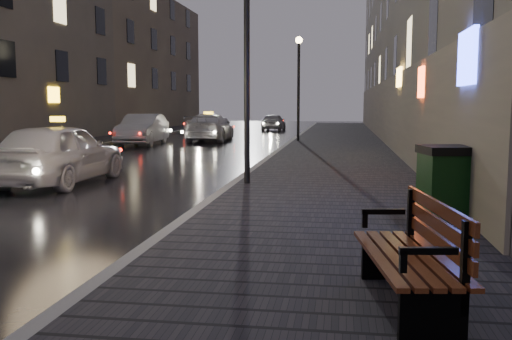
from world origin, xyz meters
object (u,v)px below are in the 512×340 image
(bench, at_px, (416,253))
(taxi_near, at_px, (59,153))
(taxi_far, at_px, (206,123))
(lamp_near, at_px, (247,42))
(taxi_mid, at_px, (210,128))
(car_far, at_px, (274,122))
(car_left_mid, at_px, (143,129))
(lamp_far, at_px, (299,75))
(trash_bin, at_px, (445,182))

(bench, bearing_deg, taxi_near, 125.54)
(taxi_far, bearing_deg, taxi_near, -80.52)
(lamp_near, relative_size, taxi_far, 1.10)
(taxi_mid, relative_size, car_far, 1.35)
(car_left_mid, xyz_separation_m, car_far, (4.68, 16.01, -0.12))
(taxi_near, bearing_deg, bench, 134.13)
(taxi_near, xyz_separation_m, taxi_far, (-2.54, 26.51, -0.13))
(lamp_far, relative_size, car_far, 1.39)
(lamp_near, bearing_deg, taxi_far, 105.57)
(bench, distance_m, car_far, 38.46)
(lamp_near, height_order, car_left_mid, lamp_near)
(lamp_near, distance_m, car_far, 30.27)
(lamp_near, distance_m, taxi_near, 5.58)
(lamp_near, xyz_separation_m, taxi_near, (-4.88, 0.14, -2.69))
(taxi_mid, relative_size, taxi_far, 1.06)
(lamp_near, bearing_deg, taxi_mid, 106.02)
(taxi_near, height_order, taxi_mid, taxi_near)
(taxi_near, bearing_deg, car_far, -93.37)
(car_far, bearing_deg, trash_bin, 103.65)
(trash_bin, height_order, taxi_far, trash_bin)
(lamp_near, relative_size, bench, 2.58)
(taxi_far, bearing_deg, bench, -69.36)
(taxi_mid, bearing_deg, taxi_near, 87.77)
(trash_bin, bearing_deg, lamp_far, 89.22)
(lamp_near, bearing_deg, lamp_far, 90.00)
(car_left_mid, distance_m, taxi_far, 12.68)
(lamp_near, xyz_separation_m, taxi_mid, (-4.92, 17.15, -2.75))
(bench, bearing_deg, trash_bin, 68.71)
(car_left_mid, xyz_separation_m, taxi_mid, (2.71, 3.17, -0.03))
(car_left_mid, relative_size, taxi_far, 0.97)
(lamp_near, relative_size, car_far, 1.39)
(taxi_far, bearing_deg, lamp_far, -51.13)
(lamp_far, height_order, taxi_mid, lamp_far)
(bench, relative_size, car_far, 0.54)
(trash_bin, relative_size, taxi_far, 0.25)
(lamp_near, xyz_separation_m, lamp_far, (0.00, 16.00, 0.00))
(trash_bin, bearing_deg, taxi_mid, 100.94)
(taxi_far, bearing_deg, taxi_mid, -71.26)
(taxi_mid, bearing_deg, car_left_mid, 47.08)
(lamp_far, bearing_deg, taxi_near, -107.11)
(lamp_far, distance_m, taxi_mid, 5.76)
(trash_bin, relative_size, car_left_mid, 0.26)
(lamp_near, height_order, car_far, lamp_near)
(bench, relative_size, taxi_mid, 0.40)
(trash_bin, height_order, car_left_mid, car_left_mid)
(car_left_mid, bearing_deg, car_far, 69.45)
(taxi_mid, bearing_deg, lamp_near, 103.64)
(taxi_near, bearing_deg, lamp_near, 178.63)
(lamp_far, relative_size, trash_bin, 4.37)
(bench, bearing_deg, car_far, 90.56)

